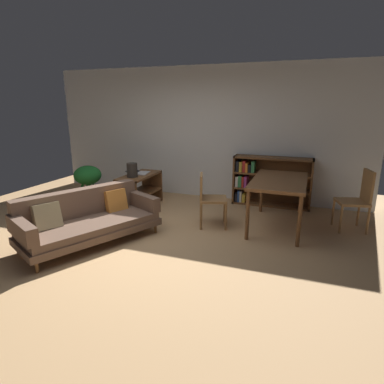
{
  "coord_description": "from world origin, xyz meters",
  "views": [
    {
      "loc": [
        2.19,
        -3.77,
        1.92
      ],
      "look_at": [
        0.62,
        0.45,
        0.7
      ],
      "focal_mm": 30.03,
      "sensor_mm": 36.0,
      "label": 1
    }
  ],
  "objects_px": {
    "fabric_couch": "(87,218)",
    "potted_floor_plant": "(88,179)",
    "bookshelf": "(266,180)",
    "media_console": "(140,191)",
    "dining_chair_near": "(209,197)",
    "desk_speaker": "(132,170)",
    "dining_chair_far": "(358,198)",
    "dining_table": "(279,184)",
    "open_laptop": "(139,172)"
  },
  "relations": [
    {
      "from": "fabric_couch",
      "to": "potted_floor_plant",
      "type": "distance_m",
      "value": 1.83
    },
    {
      "from": "bookshelf",
      "to": "media_console",
      "type": "bearing_deg",
      "value": -156.04
    },
    {
      "from": "potted_floor_plant",
      "to": "dining_chair_near",
      "type": "bearing_deg",
      "value": -5.74
    },
    {
      "from": "fabric_couch",
      "to": "desk_speaker",
      "type": "relative_size",
      "value": 8.06
    },
    {
      "from": "dining_chair_far",
      "to": "fabric_couch",
      "type": "bearing_deg",
      "value": -153.71
    },
    {
      "from": "desk_speaker",
      "to": "media_console",
      "type": "bearing_deg",
      "value": 88.53
    },
    {
      "from": "dining_chair_far",
      "to": "bookshelf",
      "type": "height_order",
      "value": "dining_chair_far"
    },
    {
      "from": "media_console",
      "to": "bookshelf",
      "type": "xyz_separation_m",
      "value": [
        2.27,
        1.01,
        0.18
      ]
    },
    {
      "from": "media_console",
      "to": "dining_table",
      "type": "height_order",
      "value": "dining_table"
    },
    {
      "from": "desk_speaker",
      "to": "dining_table",
      "type": "xyz_separation_m",
      "value": [
        2.62,
        0.06,
        -0.06
      ]
    },
    {
      "from": "dining_table",
      "to": "dining_chair_near",
      "type": "relative_size",
      "value": 1.71
    },
    {
      "from": "fabric_couch",
      "to": "open_laptop",
      "type": "relative_size",
      "value": 4.67
    },
    {
      "from": "dining_chair_near",
      "to": "bookshelf",
      "type": "relative_size",
      "value": 0.58
    },
    {
      "from": "media_console",
      "to": "dining_chair_far",
      "type": "bearing_deg",
      "value": 1.76
    },
    {
      "from": "media_console",
      "to": "dining_chair_near",
      "type": "bearing_deg",
      "value": -18.16
    },
    {
      "from": "desk_speaker",
      "to": "dining_chair_far",
      "type": "bearing_deg",
      "value": 5.28
    },
    {
      "from": "media_console",
      "to": "open_laptop",
      "type": "relative_size",
      "value": 2.39
    },
    {
      "from": "media_console",
      "to": "potted_floor_plant",
      "type": "height_order",
      "value": "potted_floor_plant"
    },
    {
      "from": "potted_floor_plant",
      "to": "dining_chair_near",
      "type": "distance_m",
      "value": 2.57
    },
    {
      "from": "media_console",
      "to": "desk_speaker",
      "type": "distance_m",
      "value": 0.51
    },
    {
      "from": "open_laptop",
      "to": "potted_floor_plant",
      "type": "relative_size",
      "value": 0.57
    },
    {
      "from": "fabric_couch",
      "to": "dining_chair_far",
      "type": "bearing_deg",
      "value": 26.29
    },
    {
      "from": "media_console",
      "to": "dining_table",
      "type": "xyz_separation_m",
      "value": [
        2.62,
        -0.18,
        0.4
      ]
    },
    {
      "from": "desk_speaker",
      "to": "potted_floor_plant",
      "type": "distance_m",
      "value": 1.02
    },
    {
      "from": "media_console",
      "to": "dining_chair_near",
      "type": "relative_size",
      "value": 1.24
    },
    {
      "from": "dining_table",
      "to": "bookshelf",
      "type": "relative_size",
      "value": 0.99
    },
    {
      "from": "desk_speaker",
      "to": "dining_chair_near",
      "type": "relative_size",
      "value": 0.3
    },
    {
      "from": "potted_floor_plant",
      "to": "open_laptop",
      "type": "bearing_deg",
      "value": 21.09
    },
    {
      "from": "fabric_couch",
      "to": "dining_table",
      "type": "height_order",
      "value": "dining_table"
    },
    {
      "from": "open_laptop",
      "to": "dining_chair_near",
      "type": "bearing_deg",
      "value": -20.92
    },
    {
      "from": "fabric_couch",
      "to": "media_console",
      "type": "relative_size",
      "value": 1.96
    },
    {
      "from": "dining_chair_far",
      "to": "potted_floor_plant",
      "type": "bearing_deg",
      "value": -175.56
    },
    {
      "from": "media_console",
      "to": "dining_chair_far",
      "type": "relative_size",
      "value": 1.1
    },
    {
      "from": "media_console",
      "to": "dining_chair_far",
      "type": "xyz_separation_m",
      "value": [
        3.79,
        0.12,
        0.22
      ]
    },
    {
      "from": "dining_chair_near",
      "to": "open_laptop",
      "type": "bearing_deg",
      "value": 159.08
    },
    {
      "from": "dining_chair_near",
      "to": "bookshelf",
      "type": "xyz_separation_m",
      "value": [
        0.71,
        1.52,
        -0.01
      ]
    },
    {
      "from": "desk_speaker",
      "to": "dining_chair_near",
      "type": "bearing_deg",
      "value": -10.04
    },
    {
      "from": "fabric_couch",
      "to": "dining_chair_far",
      "type": "xyz_separation_m",
      "value": [
        3.69,
        1.83,
        0.19
      ]
    },
    {
      "from": "desk_speaker",
      "to": "potted_floor_plant",
      "type": "bearing_deg",
      "value": -178.8
    },
    {
      "from": "desk_speaker",
      "to": "potted_floor_plant",
      "type": "relative_size",
      "value": 0.33
    },
    {
      "from": "desk_speaker",
      "to": "fabric_couch",
      "type": "bearing_deg",
      "value": -86.05
    },
    {
      "from": "desk_speaker",
      "to": "dining_chair_far",
      "type": "height_order",
      "value": "dining_chair_far"
    },
    {
      "from": "desk_speaker",
      "to": "bookshelf",
      "type": "xyz_separation_m",
      "value": [
        2.28,
        1.24,
        -0.28
      ]
    },
    {
      "from": "dining_table",
      "to": "fabric_couch",
      "type": "bearing_deg",
      "value": -148.68
    },
    {
      "from": "dining_chair_near",
      "to": "media_console",
      "type": "bearing_deg",
      "value": 161.84
    },
    {
      "from": "media_console",
      "to": "fabric_couch",
      "type": "bearing_deg",
      "value": -86.8
    },
    {
      "from": "dining_table",
      "to": "dining_chair_near",
      "type": "height_order",
      "value": "dining_chair_near"
    },
    {
      "from": "media_console",
      "to": "desk_speaker",
      "type": "relative_size",
      "value": 4.12
    },
    {
      "from": "fabric_couch",
      "to": "dining_chair_near",
      "type": "distance_m",
      "value": 1.9
    },
    {
      "from": "dining_chair_far",
      "to": "bookshelf",
      "type": "distance_m",
      "value": 1.76
    }
  ]
}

